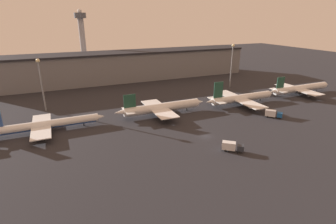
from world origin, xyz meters
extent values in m
plane|color=#26262B|center=(0.00, 0.00, 0.00)|extent=(600.00, 600.00, 0.00)
cube|color=slate|center=(0.00, 108.37, 9.81)|extent=(182.84, 22.71, 19.62)
cube|color=black|center=(0.00, 108.37, 20.22)|extent=(182.84, 24.71, 1.20)
cylinder|color=white|center=(-56.58, 30.16, 3.09)|extent=(40.84, 3.28, 3.26)
cylinder|color=#2D519E|center=(-56.58, 30.16, 2.52)|extent=(38.79, 2.79, 2.77)
cone|color=white|center=(-35.19, 30.14, 3.09)|extent=(3.91, 3.10, 3.09)
cube|color=white|center=(-58.62, 30.16, 2.69)|extent=(7.18, 27.84, 0.36)
cylinder|color=gray|center=(-57.39, 37.95, 1.54)|extent=(3.58, 1.79, 1.79)
cylinder|color=gray|center=(-57.40, 22.36, 1.54)|extent=(3.58, 1.79, 1.79)
cylinder|color=black|center=(-42.29, 30.15, 0.73)|extent=(0.50, 0.50, 1.46)
cylinder|color=black|center=(-58.62, 31.46, 0.73)|extent=(0.50, 0.50, 1.46)
cylinder|color=black|center=(-58.62, 28.86, 0.73)|extent=(0.50, 0.50, 1.46)
cylinder|color=white|center=(-6.01, 29.48, 3.74)|extent=(37.52, 3.96, 3.94)
cylinder|color=#ADB2B7|center=(-6.01, 29.48, 3.05)|extent=(35.65, 3.37, 3.35)
cone|color=white|center=(13.93, 29.47, 3.74)|extent=(4.72, 3.74, 3.74)
cone|color=white|center=(-26.15, 29.50, 4.03)|extent=(5.91, 3.35, 3.35)
cube|color=#1E4738|center=(-21.77, 29.49, 8.73)|extent=(5.51, 0.40, 6.04)
cube|color=white|center=(-22.52, 29.50, 4.33)|extent=(3.94, 10.18, 0.24)
cube|color=white|center=(-7.89, 29.49, 3.25)|extent=(8.68, 28.27, 0.36)
cylinder|color=gray|center=(-6.76, 37.40, 1.91)|extent=(4.33, 2.17, 2.16)
cylinder|color=gray|center=(-6.77, 21.57, 1.91)|extent=(4.33, 2.17, 2.16)
cylinder|color=black|center=(7.12, 29.48, 0.89)|extent=(0.50, 0.50, 1.77)
cylinder|color=black|center=(-7.89, 31.06, 0.89)|extent=(0.50, 0.50, 1.77)
cylinder|color=black|center=(-7.89, 27.91, 0.89)|extent=(0.50, 0.50, 1.77)
cylinder|color=white|center=(39.12, 27.44, 3.52)|extent=(36.51, 3.73, 3.71)
cylinder|color=#ADB2B7|center=(39.12, 27.44, 2.88)|extent=(34.68, 3.18, 3.15)
cone|color=white|center=(58.48, 27.43, 3.52)|extent=(4.45, 3.53, 3.52)
cone|color=white|center=(19.57, 27.45, 3.80)|extent=(5.57, 3.16, 3.15)
cube|color=#1E4738|center=(23.78, 27.45, 9.47)|extent=(5.19, 0.40, 8.17)
cube|color=white|center=(23.05, 27.45, 4.08)|extent=(3.72, 12.52, 0.24)
cube|color=white|center=(37.29, 27.44, 3.06)|extent=(8.19, 34.77, 0.36)
cylinder|color=gray|center=(38.39, 37.17, 1.79)|extent=(4.08, 2.04, 2.04)
cylinder|color=gray|center=(38.38, 17.71, 1.79)|extent=(4.08, 2.04, 2.04)
cylinder|color=black|center=(51.89, 27.43, 0.83)|extent=(0.50, 0.50, 1.67)
cylinder|color=black|center=(37.29, 28.92, 0.83)|extent=(0.50, 0.50, 1.67)
cylinder|color=black|center=(37.29, 25.96, 0.83)|extent=(0.50, 0.50, 1.67)
cylinder|color=white|center=(84.50, 29.16, 3.63)|extent=(40.98, 3.84, 3.82)
cylinder|color=#ADB2B7|center=(84.50, 29.16, 2.96)|extent=(38.93, 3.27, 3.24)
cone|color=white|center=(106.13, 29.14, 3.63)|extent=(4.58, 3.63, 3.63)
cone|color=white|center=(62.68, 29.17, 3.91)|extent=(5.73, 3.25, 3.24)
cube|color=#1E4738|center=(67.29, 29.17, 8.71)|extent=(5.34, 0.40, 6.36)
cube|color=white|center=(66.47, 29.17, 4.20)|extent=(3.82, 10.56, 0.24)
cube|color=white|center=(82.45, 29.16, 3.15)|extent=(8.42, 29.33, 0.36)
cylinder|color=gray|center=(83.69, 37.37, 1.85)|extent=(4.20, 2.10, 2.10)
cylinder|color=gray|center=(83.68, 20.95, 1.85)|extent=(4.20, 2.10, 2.10)
cylinder|color=black|center=(98.84, 29.15, 0.86)|extent=(0.50, 0.50, 1.72)
cylinder|color=black|center=(82.45, 30.68, 0.86)|extent=(0.50, 0.50, 1.72)
cylinder|color=black|center=(82.45, 27.63, 0.86)|extent=(0.50, 0.50, 1.72)
cube|color=#282D38|center=(4.25, -15.87, 1.72)|extent=(3.17, 3.19, 2.01)
cube|color=silver|center=(1.15, -13.41, 2.06)|extent=(5.01, 4.65, 2.68)
cylinder|color=black|center=(4.62, -15.05, 0.45)|extent=(1.07, 1.02, 0.90)
cylinder|color=black|center=(3.54, -16.42, 0.45)|extent=(1.07, 1.02, 0.90)
cylinder|color=black|center=(0.94, -12.13, 0.45)|extent=(1.07, 1.02, 0.90)
cylinder|color=black|center=(-0.14, -13.50, 0.45)|extent=(1.07, 1.02, 0.90)
cube|color=#195199|center=(41.23, 3.00, 1.79)|extent=(3.33, 3.32, 2.14)
cube|color=silver|center=(38.48, 5.93, 2.15)|extent=(4.96, 5.06, 2.85)
cylinder|color=black|center=(41.76, 3.79, 0.45)|extent=(1.07, 1.08, 0.90)
cylinder|color=black|center=(40.41, 2.53, 0.45)|extent=(1.07, 1.08, 0.90)
cylinder|color=black|center=(38.49, 7.27, 0.45)|extent=(1.07, 1.08, 0.90)
cylinder|color=black|center=(37.14, 6.00, 0.45)|extent=(1.07, 1.08, 0.90)
cylinder|color=slate|center=(-57.25, 57.90, 12.15)|extent=(0.70, 0.70, 24.29)
sphere|color=beige|center=(-57.25, 57.90, 24.89)|extent=(1.80, 1.80, 1.80)
cylinder|color=slate|center=(53.70, 57.90, 13.35)|extent=(0.70, 0.70, 26.71)
sphere|color=beige|center=(53.70, 57.90, 27.31)|extent=(1.80, 1.80, 1.80)
cylinder|color=#99999E|center=(-26.72, 145.78, 21.63)|extent=(4.40, 4.40, 43.27)
cylinder|color=#4C515B|center=(-26.72, 145.78, 45.27)|extent=(9.00, 9.00, 4.00)
sphere|color=silver|center=(-26.72, 145.78, 48.47)|extent=(3.20, 3.20, 3.20)
camera|label=1|loc=(-50.72, -79.40, 43.88)|focal=28.00mm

